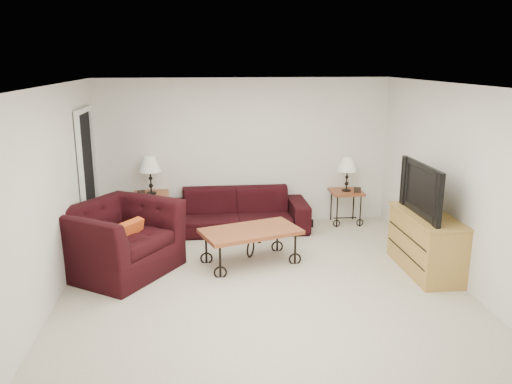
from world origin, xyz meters
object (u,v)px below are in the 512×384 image
at_px(lamp_left, 150,175).
at_px(sofa, 237,211).
at_px(tv_stand, 426,243).
at_px(television, 429,189).
at_px(side_table_right, 345,207).
at_px(coffee_table, 251,246).
at_px(armchair, 119,239).
at_px(backpack, 306,219).
at_px(lamp_right, 347,174).
at_px(side_table_left, 152,212).

bearing_deg(lamp_left, sofa, -7.28).
bearing_deg(tv_stand, sofa, 140.57).
xyz_separation_m(sofa, television, (2.39, -1.98, 0.80)).
bearing_deg(lamp_left, side_table_right, -0.00).
xyz_separation_m(coffee_table, armchair, (-1.78, -0.09, 0.21)).
height_order(side_table_right, coffee_table, side_table_right).
bearing_deg(lamp_left, backpack, -7.46).
distance_m(lamp_right, armchair, 4.03).
bearing_deg(backpack, sofa, 176.18).
xyz_separation_m(sofa, tv_stand, (2.41, -1.98, 0.06)).
bearing_deg(tv_stand, side_table_right, 102.87).
bearing_deg(armchair, tv_stand, -61.61).
distance_m(lamp_left, coffee_table, 2.33).
distance_m(side_table_left, lamp_right, 3.37).
height_order(side_table_left, lamp_right, lamp_right).
height_order(side_table_right, tv_stand, tv_stand).
distance_m(side_table_right, coffee_table, 2.46).
height_order(lamp_left, lamp_right, lamp_left).
relative_size(lamp_left, television, 0.53).
bearing_deg(backpack, side_table_right, 27.35).
distance_m(armchair, backpack, 3.18).
height_order(sofa, side_table_right, sofa).
distance_m(side_table_right, lamp_right, 0.59).
height_order(lamp_left, tv_stand, lamp_left).
distance_m(sofa, side_table_right, 1.92).
relative_size(sofa, side_table_left, 3.74).
distance_m(lamp_right, television, 2.23).
xyz_separation_m(lamp_left, television, (3.79, -2.16, 0.20)).
distance_m(side_table_left, armchair, 1.77).
relative_size(side_table_left, tv_stand, 0.47).
bearing_deg(lamp_right, lamp_left, 180.00).
distance_m(side_table_right, tv_stand, 2.22).
bearing_deg(coffee_table, armchair, -176.99).
xyz_separation_m(side_table_right, coffee_table, (-1.83, -1.64, -0.04)).
height_order(coffee_table, tv_stand, tv_stand).
bearing_deg(sofa, side_table_left, 172.72).
bearing_deg(lamp_left, coffee_table, -47.77).
xyz_separation_m(coffee_table, backpack, (1.06, 1.31, -0.05)).
bearing_deg(sofa, lamp_right, 5.37).
relative_size(armchair, television, 1.19).
bearing_deg(armchair, backpack, -29.48).
bearing_deg(lamp_right, tv_stand, -77.13).
relative_size(side_table_right, backpack, 1.48).
bearing_deg(side_table_right, armchair, -154.30).
distance_m(coffee_table, armchair, 1.80).
xyz_separation_m(lamp_right, armchair, (-3.61, -1.74, -0.42)).
distance_m(sofa, backpack, 1.16).
xyz_separation_m(side_table_left, lamp_left, (0.00, 0.00, 0.63)).
height_order(sofa, coffee_table, sofa).
height_order(armchair, tv_stand, armchair).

